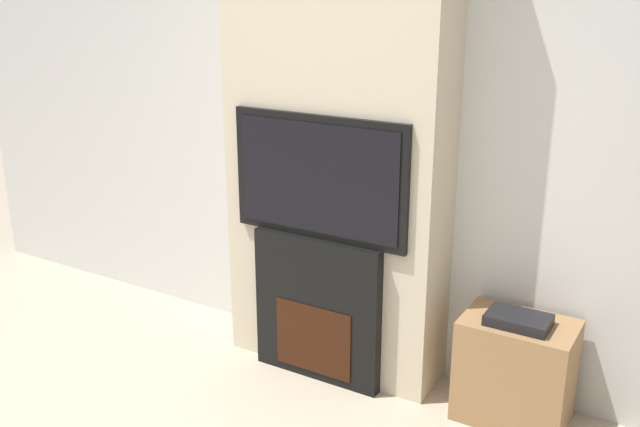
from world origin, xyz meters
TOP-DOWN VIEW (x-y plane):
  - wall_back at (0.00, 2.03)m, footprint 6.00×0.06m
  - chimney_breast at (0.00, 1.83)m, footprint 1.18×0.33m
  - fireplace at (0.00, 1.67)m, footprint 0.73×0.15m
  - television at (0.00, 1.67)m, footprint 0.97×0.07m
  - media_stand at (1.02, 1.79)m, footprint 0.52×0.35m

SIDE VIEW (x-z plane):
  - media_stand at x=1.02m, z-range -0.02..0.55m
  - fireplace at x=0.00m, z-range 0.00..0.79m
  - television at x=0.00m, z-range 0.79..1.42m
  - wall_back at x=0.00m, z-range 0.00..2.70m
  - chimney_breast at x=0.00m, z-range 0.00..2.70m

